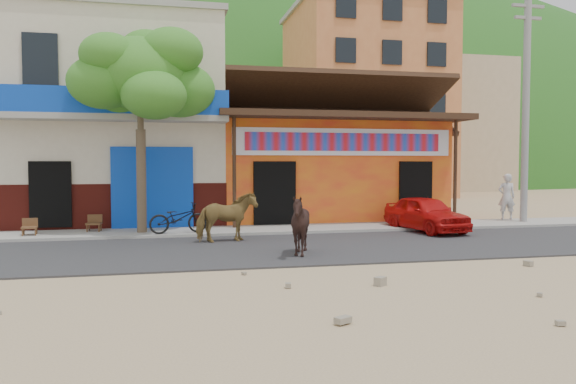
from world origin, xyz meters
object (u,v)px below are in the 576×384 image
object	(u,v)px
utility_pole	(526,105)
cafe_chair_left	(94,216)
red_car	(426,213)
pedestrian	(507,197)
scooter	(178,218)
cow_dark	(300,225)
tree	(141,129)
cow_tan	(226,217)
cafe_chair_right	(29,220)

from	to	relation	value
utility_pole	cafe_chair_left	world-z (taller)	utility_pole
red_car	pedestrian	xyz separation A→B (m)	(4.08, 1.90, 0.35)
scooter	cow_dark	bearing A→B (deg)	-157.59
scooter	tree	bearing A→B (deg)	53.88
cow_tan	cafe_chair_left	distance (m)	4.46
utility_pole	pedestrian	size ratio (longest dim) A/B	4.87
pedestrian	cow_dark	bearing A→B (deg)	48.34
scooter	cafe_chair_left	distance (m)	2.65
utility_pole	red_car	distance (m)	5.67
red_car	scooter	size ratio (longest dim) A/B	1.93
tree	cow_tan	distance (m)	3.87
utility_pole	pedestrian	bearing A→B (deg)	105.95
cow_tan	cafe_chair_left	xyz separation A→B (m)	(-3.65, 2.56, -0.13)
utility_pole	cafe_chair_left	distance (m)	14.64
cafe_chair_left	red_car	bearing A→B (deg)	-5.19
cow_dark	cafe_chair_right	bearing A→B (deg)	-153.36
utility_pole	cow_dark	bearing A→B (deg)	-152.60
red_car	cafe_chair_left	xyz separation A→B (m)	(-9.92, 1.55, -0.01)
cow_tan	cow_dark	distance (m)	2.89
utility_pole	cafe_chair_right	bearing A→B (deg)	-179.20
cow_dark	pedestrian	world-z (taller)	pedestrian
tree	cow_dark	xyz separation A→B (m)	(3.65, -4.54, -2.39)
cafe_chair_right	scooter	bearing A→B (deg)	-13.44
cow_tan	cafe_chair_right	bearing A→B (deg)	57.73
utility_pole	scooter	distance (m)	12.31
tree	red_car	xyz separation A→B (m)	(8.52, -1.00, -2.53)
cafe_chair_right	cafe_chair_left	bearing A→B (deg)	12.15
tree	scooter	xyz separation A→B (m)	(1.04, -0.50, -2.56)
cafe_chair_left	cow_tan	bearing A→B (deg)	-31.32
tree	cow_dark	bearing A→B (deg)	-51.23
tree	cafe_chair_right	distance (m)	3.99
utility_pole	pedestrian	xyz separation A→B (m)	(-0.20, 0.70, -3.18)
cow_tan	cafe_chair_left	bearing A→B (deg)	43.26
cafe_chair_left	utility_pole	bearing A→B (deg)	2.27
red_car	cafe_chair_right	bearing A→B (deg)	166.05
utility_pole	cow_tan	distance (m)	11.30
tree	red_car	world-z (taller)	tree
utility_pole	tree	bearing A→B (deg)	-179.10
cow_dark	tree	bearing A→B (deg)	-170.60
cafe_chair_left	cafe_chair_right	size ratio (longest dim) A/B	1.04
pedestrian	scooter	bearing A→B (deg)	23.93
red_car	pedestrian	distance (m)	4.51
utility_pole	pedestrian	distance (m)	3.26
utility_pole	cow_dark	xyz separation A→B (m)	(-9.15, -4.74, -3.39)
cow_dark	cafe_chair_right	xyz separation A→B (m)	(-6.71, 4.52, -0.18)
cafe_chair_left	cafe_chair_right	world-z (taller)	cafe_chair_left
scooter	cafe_chair_right	distance (m)	4.13
tree	cafe_chair_right	world-z (taller)	tree
red_car	scooter	bearing A→B (deg)	167.07
utility_pole	cow_dark	distance (m)	10.85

